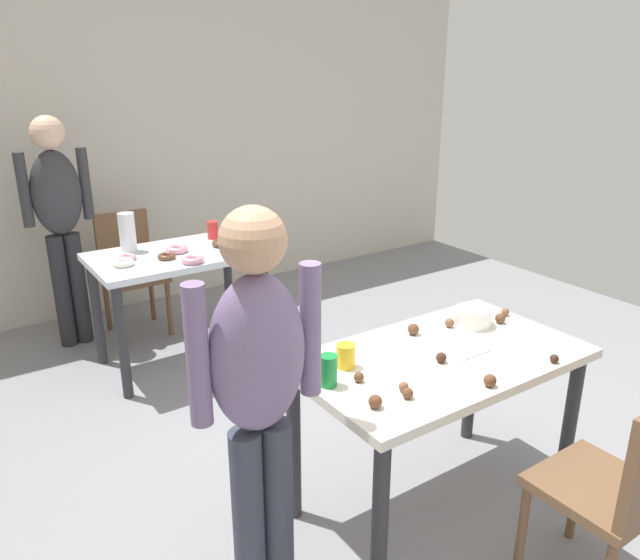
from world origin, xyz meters
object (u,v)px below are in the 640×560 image
(dining_table_far, at_px, (178,271))
(soda_can, at_px, (328,371))
(dining_table_near, at_px, (439,378))
(mixing_bowl, at_px, (473,317))
(pitcher_far, at_px, (127,232))
(chair_far_table, at_px, (130,265))
(person_girl_near, at_px, (259,391))
(chair_near_table, at_px, (621,484))
(person_adult_far, at_px, (59,212))

(dining_table_far, distance_m, soda_can, 1.93)
(dining_table_near, bearing_deg, soda_can, 174.85)
(soda_can, bearing_deg, dining_table_near, -5.15)
(dining_table_near, xyz_separation_m, soda_can, (-0.53, 0.05, 0.17))
(dining_table_near, height_order, mixing_bowl, mixing_bowl)
(mixing_bowl, height_order, pitcher_far, pitcher_far)
(dining_table_far, xyz_separation_m, chair_far_table, (-0.10, 0.68, -0.13))
(soda_can, bearing_deg, person_girl_near, -162.09)
(mixing_bowl, relative_size, pitcher_far, 0.67)
(dining_table_far, bearing_deg, mixing_bowl, -69.18)
(soda_can, relative_size, pitcher_far, 0.50)
(dining_table_near, relative_size, soda_can, 9.80)
(dining_table_far, height_order, person_girl_near, person_girl_near)
(chair_near_table, xyz_separation_m, mixing_bowl, (0.15, 0.86, 0.29))
(pitcher_far, bearing_deg, chair_far_table, 74.72)
(mixing_bowl, xyz_separation_m, soda_can, (-0.86, -0.09, 0.02))
(dining_table_far, distance_m, mixing_bowl, 1.96)
(pitcher_far, bearing_deg, person_girl_near, -97.13)
(mixing_bowl, bearing_deg, dining_table_near, -157.55)
(chair_far_table, distance_m, mixing_bowl, 2.65)
(person_girl_near, height_order, pitcher_far, person_girl_near)
(dining_table_near, bearing_deg, chair_far_table, 100.01)
(person_girl_near, bearing_deg, chair_near_table, -31.82)
(dining_table_far, relative_size, soda_can, 8.64)
(dining_table_far, relative_size, mixing_bowl, 6.42)
(dining_table_far, bearing_deg, soda_can, -94.94)
(dining_table_near, xyz_separation_m, chair_near_table, (0.18, -0.72, -0.14))
(dining_table_far, height_order, mixing_bowl, mixing_bowl)
(person_girl_near, relative_size, person_adult_far, 0.95)
(dining_table_far, bearing_deg, chair_far_table, 98.69)
(dining_table_far, height_order, pitcher_far, pitcher_far)
(person_adult_far, xyz_separation_m, pitcher_far, (0.29, -0.48, -0.07))
(chair_far_table, relative_size, pitcher_far, 3.54)
(chair_far_table, xyz_separation_m, person_girl_near, (-0.41, -2.71, 0.40))
(pitcher_far, bearing_deg, soda_can, -88.04)
(dining_table_near, bearing_deg, chair_near_table, -75.99)
(dining_table_far, distance_m, pitcher_far, 0.39)
(chair_near_table, xyz_separation_m, person_girl_near, (-1.06, 0.66, 0.40))
(dining_table_far, relative_size, pitcher_far, 4.29)
(dining_table_far, height_order, chair_far_table, chair_far_table)
(chair_near_table, distance_m, soda_can, 1.09)
(dining_table_far, relative_size, person_girl_near, 0.71)
(chair_near_table, height_order, chair_far_table, same)
(person_adult_far, bearing_deg, dining_table_near, -71.34)
(dining_table_far, height_order, chair_near_table, chair_near_table)
(chair_near_table, bearing_deg, person_adult_far, 107.68)
(dining_table_near, height_order, soda_can, soda_can)
(chair_near_table, relative_size, person_girl_near, 0.58)
(person_girl_near, bearing_deg, person_adult_far, 90.31)
(chair_near_table, height_order, person_adult_far, person_adult_far)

